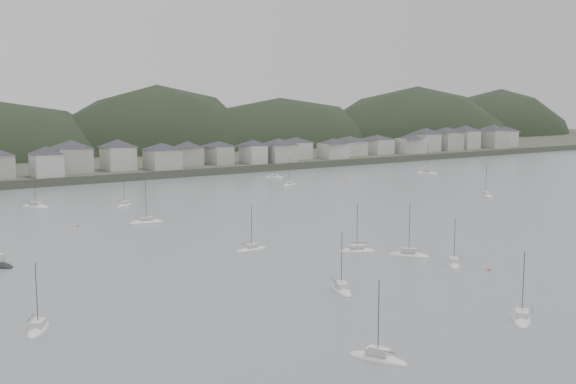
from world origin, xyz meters
TOP-DOWN VIEW (x-y plane):
  - ground at (0.00, 0.00)m, footprint 900.00×900.00m
  - far_shore_land at (0.00, 295.00)m, footprint 900.00×250.00m
  - forested_ridge at (4.83, 269.40)m, footprint 851.55×103.94m
  - waterfront_town at (50.59, 183.34)m, footprint 451.48×28.46m
  - sailboat_lead at (-7.25, 8.79)m, footprint 6.45×6.52m
  - moored_fleet at (-8.39, 63.04)m, footprint 268.38×178.01m
  - mooring_buoys at (24.48, 50.69)m, footprint 141.64×131.55m

SIDE VIEW (x-z plane):
  - forested_ridge at x=4.83m, z-range -62.57..40.00m
  - ground at x=0.00m, z-range 0.00..0.00m
  - mooring_buoys at x=24.48m, z-range -0.20..0.50m
  - moored_fleet at x=-8.39m, z-range -6.47..6.82m
  - sailboat_lead at x=-7.25m, z-range -4.59..4.95m
  - far_shore_land at x=0.00m, z-range 0.00..3.00m
  - waterfront_town at x=50.59m, z-range 2.20..15.12m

